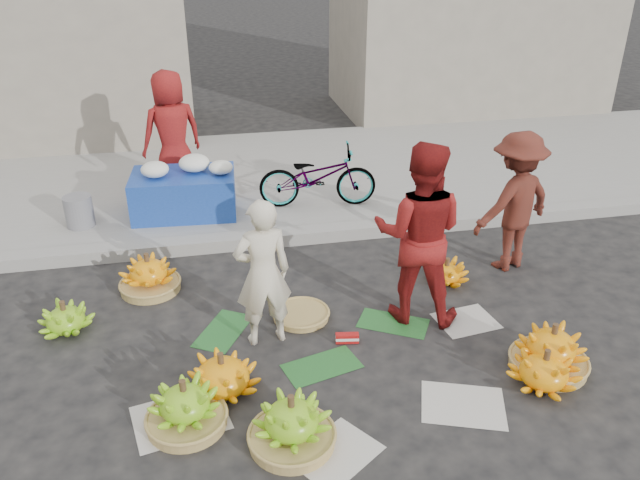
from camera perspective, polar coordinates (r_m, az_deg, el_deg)
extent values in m
plane|color=black|center=(5.66, 0.76, -10.13)|extent=(80.00, 80.00, 0.00)
cube|color=gray|center=(7.47, -2.80, 0.34)|extent=(40.00, 0.25, 0.15)
cube|color=gray|center=(9.39, -4.82, 5.86)|extent=(40.00, 4.00, 0.12)
cylinder|color=#432D1A|center=(5.10, -9.07, -10.76)|extent=(0.05, 0.05, 0.12)
cylinder|color=olive|center=(5.03, -12.06, -15.82)|extent=(0.60, 0.60, 0.09)
cylinder|color=#432D1A|center=(4.82, -12.43, -13.02)|extent=(0.05, 0.05, 0.12)
cylinder|color=olive|center=(4.79, -2.58, -17.65)|extent=(0.63, 0.63, 0.09)
cylinder|color=#432D1A|center=(4.57, -2.66, -14.65)|extent=(0.05, 0.05, 0.12)
cylinder|color=#432D1A|center=(5.44, 20.04, -9.96)|extent=(0.05, 0.05, 0.12)
cylinder|color=olive|center=(5.79, 20.13, -10.55)|extent=(0.65, 0.65, 0.09)
cylinder|color=#432D1A|center=(5.60, 20.68, -7.74)|extent=(0.05, 0.05, 0.12)
cylinder|color=#432D1A|center=(6.70, 11.55, -2.11)|extent=(0.05, 0.05, 0.12)
cylinder|color=#432D1A|center=(6.24, -22.46, -5.70)|extent=(0.05, 0.05, 0.12)
cylinder|color=olive|center=(6.74, -15.23, -4.09)|extent=(0.61, 0.61, 0.09)
cylinder|color=#432D1A|center=(6.59, -15.56, -1.68)|extent=(0.05, 0.05, 0.12)
cylinder|color=olive|center=(6.08, -1.74, -6.86)|extent=(0.69, 0.69, 0.06)
cube|color=#AA1212|center=(5.74, 2.50, -8.95)|extent=(0.22, 0.10, 0.09)
imported|color=beige|center=(5.45, -5.25, -3.06)|extent=(0.55, 0.40, 1.39)
imported|color=maroon|center=(5.78, 9.03, 0.57)|extent=(1.05, 0.95, 1.76)
imported|color=maroon|center=(6.97, 17.36, 3.34)|extent=(1.13, 0.87, 1.54)
cube|color=#173795|center=(8.05, -12.31, 4.17)|extent=(1.32, 0.88, 0.53)
ellipsoid|color=white|center=(7.89, -14.86, 6.20)|extent=(0.34, 0.34, 0.19)
ellipsoid|color=white|center=(7.97, -11.43, 6.86)|extent=(0.38, 0.38, 0.21)
ellipsoid|color=white|center=(7.83, -9.06, 6.53)|extent=(0.30, 0.30, 0.16)
cylinder|color=slate|center=(8.09, -21.17, 2.47)|extent=(0.34, 0.34, 0.38)
imported|color=maroon|center=(8.61, -13.38, 9.52)|extent=(0.94, 0.77, 1.65)
imported|color=gray|center=(8.05, -0.22, 5.81)|extent=(0.69, 1.56, 0.79)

